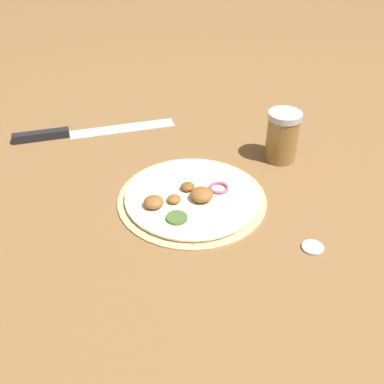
{
  "coord_description": "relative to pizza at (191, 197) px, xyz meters",
  "views": [
    {
      "loc": [
        -0.01,
        -0.63,
        0.48
      ],
      "look_at": [
        0.0,
        0.0,
        0.02
      ],
      "focal_mm": 42.0,
      "sensor_mm": 36.0,
      "label": 1
    }
  ],
  "objects": [
    {
      "name": "ground_plane",
      "position": [
        0.0,
        0.0,
        -0.01
      ],
      "size": [
        3.0,
        3.0,
        0.0
      ],
      "primitive_type": "plane",
      "color": "brown"
    },
    {
      "name": "loose_cap",
      "position": [
        0.19,
        -0.13,
        -0.0
      ],
      "size": [
        0.03,
        0.03,
        0.01
      ],
      "color": "#B2B2B7",
      "rests_on": "ground_plane"
    },
    {
      "name": "spice_jar",
      "position": [
        0.18,
        0.13,
        0.04
      ],
      "size": [
        0.06,
        0.06,
        0.1
      ],
      "color": "olive",
      "rests_on": "ground_plane"
    },
    {
      "name": "knife",
      "position": [
        -0.26,
        0.24,
        -0.0
      ],
      "size": [
        0.35,
        0.11,
        0.02
      ],
      "rotation": [
        0.0,
        0.0,
        0.25
      ],
      "color": "silver",
      "rests_on": "ground_plane"
    },
    {
      "name": "pizza",
      "position": [
        0.0,
        0.0,
        0.0
      ],
      "size": [
        0.26,
        0.26,
        0.03
      ],
      "color": "#D6B77A",
      "rests_on": "ground_plane"
    }
  ]
}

